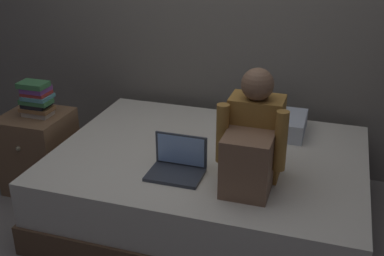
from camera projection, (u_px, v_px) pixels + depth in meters
The scene contains 7 objects.
ground_plane at pixel (166, 236), 3.06m from camera, with size 8.00×8.00×0.00m, color gray.
bed at pixel (209, 185), 3.17m from camera, with size 2.00×1.50×0.49m.
nightstand at pixel (40, 151), 3.51m from camera, with size 0.44×0.46×0.59m.
person_sitting at pixel (252, 142), 2.64m from camera, with size 0.39×0.44×0.66m.
laptop at pixel (178, 165), 2.80m from camera, with size 0.32×0.23×0.22m.
pillow at pixel (265, 122), 3.36m from camera, with size 0.56×0.36×0.13m, color silver.
book_stack at pixel (36, 99), 3.33m from camera, with size 0.23×0.16×0.25m.
Camera 1 is at (0.93, -2.34, 1.89)m, focal length 44.57 mm.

